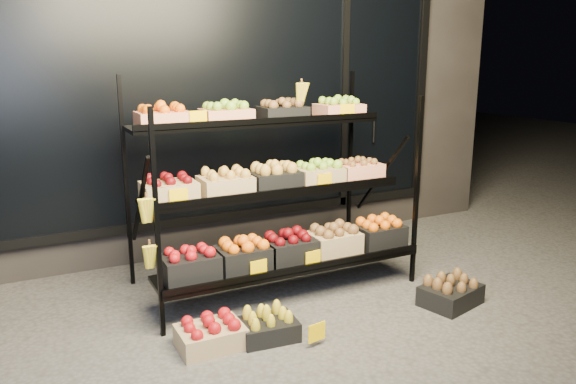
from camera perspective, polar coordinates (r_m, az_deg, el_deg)
ground at (r=4.08m, az=2.51°, el=-12.39°), size 24.00×24.00×0.00m
building at (r=6.06m, az=-9.55°, el=13.08°), size 6.00×2.08×3.50m
display_rack at (r=4.31m, az=-1.39°, el=0.20°), size 2.18×1.02×1.70m
tag_floor_a at (r=3.66m, az=2.94°, el=-14.59°), size 0.13×0.01×0.12m
floor_crate_left at (r=3.67m, az=-7.87°, el=-14.03°), size 0.41×0.30×0.20m
floor_crate_midleft at (r=3.74m, az=-2.06°, el=-13.42°), size 0.39×0.30×0.19m
floor_crate_right at (r=4.37m, az=16.20°, el=-9.70°), size 0.49×0.41×0.21m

